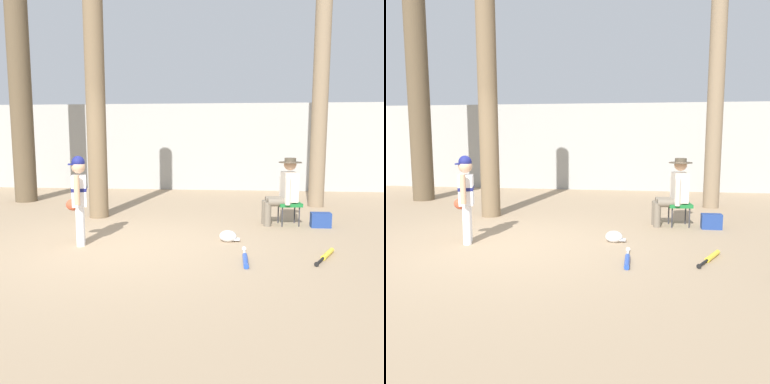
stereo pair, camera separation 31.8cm
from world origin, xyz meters
The scene contains 12 objects.
ground_plane centered at (0.00, 0.00, 0.00)m, with size 60.00×60.00×0.00m, color #9E8466.
concrete_back_wall centered at (0.00, 6.42, 1.25)m, with size 18.00×0.36×2.50m, color #9E9E99.
tree_near_player centered at (-1.01, 2.06, 2.09)m, with size 0.50×0.50×4.65m.
tree_behind_spectator centered at (3.47, 3.70, 2.70)m, with size 0.45×0.45×5.84m.
young_ballplayer centered at (-0.63, 0.07, 0.74)m, with size 0.44×0.56×1.31m.
folding_stool centered at (2.60, 1.70, 0.36)m, with size 0.45×0.45×0.41m.
seated_spectator centered at (2.50, 1.69, 0.64)m, with size 0.67×0.54×1.20m.
handbag_beside_stool centered at (3.13, 1.55, 0.13)m, with size 0.34×0.18×0.26m, color navy.
tree_far_left centered at (-3.40, 3.76, 2.10)m, with size 0.75×0.75×4.92m.
bat_yellow_trainer centered at (2.83, -0.25, 0.03)m, with size 0.39×0.70×0.07m.
bat_blue_youth centered at (1.76, -0.54, 0.03)m, with size 0.07×0.80×0.07m.
batting_helmet_white centered at (1.53, 0.45, 0.08)m, with size 0.31×0.24×0.18m.
Camera 1 is at (1.58, -5.58, 1.60)m, focal length 38.02 mm.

